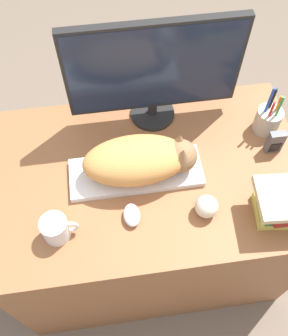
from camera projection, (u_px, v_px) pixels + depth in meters
ground_plane at (160, 317)px, 1.84m from camera, size 12.00×12.00×0.00m
desk at (150, 215)px, 1.73m from camera, size 1.13×0.73×0.72m
keyboard at (136, 173)px, 1.40m from camera, size 0.47×0.17×0.02m
cat at (143, 159)px, 1.34m from camera, size 0.40×0.19×0.14m
monitor at (154, 71)px, 1.35m from camera, size 0.62×0.17×0.44m
computer_mouse at (132, 215)px, 1.31m from camera, size 0.06×0.08×0.04m
coffee_mug at (56, 229)px, 1.25m from camera, size 0.12×0.09×0.09m
pen_cup at (268, 120)px, 1.48m from camera, size 0.10×0.10×0.22m
baseball at (207, 206)px, 1.30m from camera, size 0.08×0.08×0.08m
phone at (275, 142)px, 1.43m from camera, size 0.06×0.03×0.10m
book_stack at (288, 204)px, 1.27m from camera, size 0.23×0.18×0.13m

